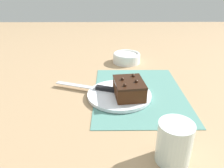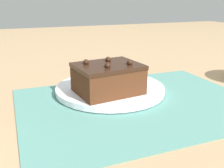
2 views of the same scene
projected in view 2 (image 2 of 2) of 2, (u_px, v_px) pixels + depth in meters
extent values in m
plane|color=#9E7F5B|center=(138.00, 103.00, 0.52)|extent=(3.00, 3.00, 0.00)
cube|color=slate|center=(138.00, 102.00, 0.52)|extent=(0.46, 0.34, 0.00)
cylinder|color=white|center=(110.00, 89.00, 0.58)|extent=(0.24, 0.24, 0.01)
cube|color=#472614|center=(108.00, 80.00, 0.53)|extent=(0.13, 0.11, 0.05)
cube|color=black|center=(108.00, 66.00, 0.52)|extent=(0.14, 0.12, 0.01)
sphere|color=black|center=(86.00, 62.00, 0.52)|extent=(0.01, 0.01, 0.01)
sphere|color=black|center=(107.00, 66.00, 0.49)|extent=(0.01, 0.01, 0.01)
sphere|color=black|center=(108.00, 60.00, 0.54)|extent=(0.01, 0.01, 0.01)
sphere|color=black|center=(130.00, 63.00, 0.52)|extent=(0.01, 0.01, 0.01)
cube|color=black|center=(112.00, 76.00, 0.62)|extent=(0.05, 0.08, 0.01)
cube|color=#B7BABF|center=(110.00, 65.00, 0.75)|extent=(0.08, 0.17, 0.00)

